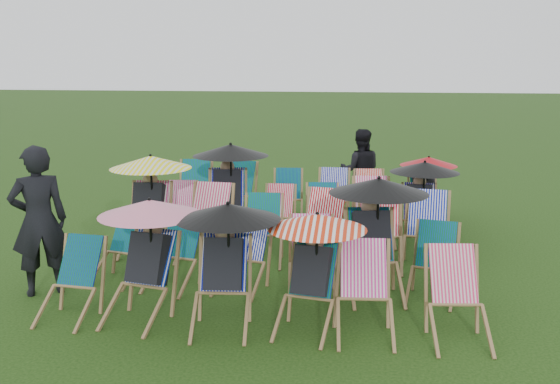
# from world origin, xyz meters

# --- Properties ---
(ground) EXTENTS (100.00, 100.00, 0.00)m
(ground) POSITION_xyz_m (0.00, 0.00, 0.00)
(ground) COLOR black
(ground) RESTS_ON ground
(deckchair_0) EXTENTS (0.62, 0.82, 0.84)m
(deckchair_0) POSITION_xyz_m (-2.05, -2.28, 0.42)
(deckchair_0) COLOR olive
(deckchair_0) RESTS_ON ground
(deckchair_1) EXTENTS (1.10, 1.18, 1.31)m
(deckchair_1) POSITION_xyz_m (-1.25, -2.17, 0.69)
(deckchair_1) COLOR olive
(deckchair_1) RESTS_ON ground
(deckchair_2) EXTENTS (1.10, 1.18, 1.31)m
(deckchair_2) POSITION_xyz_m (-0.35, -2.25, 0.69)
(deckchair_2) COLOR olive
(deckchair_2) RESTS_ON ground
(deckchair_3) EXTENTS (1.03, 1.10, 1.22)m
(deckchair_3) POSITION_xyz_m (0.55, -2.20, 0.65)
(deckchair_3) COLOR olive
(deckchair_3) RESTS_ON ground
(deckchair_4) EXTENTS (0.67, 0.89, 0.91)m
(deckchair_4) POSITION_xyz_m (1.11, -2.26, 0.46)
(deckchair_4) COLOR olive
(deckchair_4) RESTS_ON ground
(deckchair_5) EXTENTS (0.68, 0.88, 0.89)m
(deckchair_5) POSITION_xyz_m (2.04, -2.26, 0.45)
(deckchair_5) COLOR olive
(deckchair_5) RESTS_ON ground
(deckchair_6) EXTENTS (0.70, 0.87, 0.85)m
(deckchair_6) POSITION_xyz_m (-1.99, -1.04, 0.42)
(deckchair_6) COLOR olive
(deckchair_6) RESTS_ON ground
(deckchair_7) EXTENTS (0.72, 0.90, 0.88)m
(deckchair_7) POSITION_xyz_m (-1.24, -1.17, 0.44)
(deckchair_7) COLOR olive
(deckchair_7) RESTS_ON ground
(deckchair_8) EXTENTS (0.71, 0.89, 0.87)m
(deckchair_8) POSITION_xyz_m (-0.38, -1.14, 0.43)
(deckchair_8) COLOR olive
(deckchair_8) RESTS_ON ground
(deckchair_9) EXTENTS (0.69, 0.89, 0.90)m
(deckchair_9) POSITION_xyz_m (0.47, -1.18, 0.45)
(deckchair_9) COLOR olive
(deckchair_9) RESTS_ON ground
(deckchair_10) EXTENTS (1.18, 1.28, 1.40)m
(deckchair_10) POSITION_xyz_m (1.21, -1.08, 0.74)
(deckchair_10) COLOR olive
(deckchair_10) RESTS_ON ground
(deckchair_11) EXTENTS (0.71, 0.88, 0.85)m
(deckchair_11) POSITION_xyz_m (1.90, -1.11, 0.43)
(deckchair_11) COLOR olive
(deckchair_11) RESTS_ON ground
(deckchair_12) EXTENTS (1.19, 1.25, 1.41)m
(deckchair_12) POSITION_xyz_m (-2.07, 0.20, 0.74)
(deckchair_12) COLOR olive
(deckchair_12) RESTS_ON ground
(deckchair_13) EXTENTS (0.74, 0.98, 1.02)m
(deckchair_13) POSITION_xyz_m (-1.16, 0.02, 0.51)
(deckchair_13) COLOR olive
(deckchair_13) RESTS_ON ground
(deckchair_14) EXTENTS (0.67, 0.88, 0.90)m
(deckchair_14) POSITION_xyz_m (-0.33, -0.03, 0.45)
(deckchair_14) COLOR olive
(deckchair_14) RESTS_ON ground
(deckchair_15) EXTENTS (0.79, 1.00, 0.98)m
(deckchair_15) POSITION_xyz_m (0.48, 0.04, 0.49)
(deckchair_15) COLOR olive
(deckchair_15) RESTS_ON ground
(deckchair_16) EXTENTS (0.66, 0.92, 1.00)m
(deckchair_16) POSITION_xyz_m (1.29, 0.02, 0.50)
(deckchair_16) COLOR olive
(deckchair_16) RESTS_ON ground
(deckchair_17) EXTENTS (0.75, 0.97, 0.99)m
(deckchair_17) POSITION_xyz_m (1.91, 0.08, 0.49)
(deckchair_17) COLOR olive
(deckchair_17) RESTS_ON ground
(deckchair_18) EXTENTS (0.63, 0.82, 0.83)m
(deckchair_18) POSITION_xyz_m (-1.89, 1.12, 0.42)
(deckchair_18) COLOR olive
(deckchair_18) RESTS_ON ground
(deckchair_19) EXTENTS (1.22, 1.33, 1.45)m
(deckchair_19) POSITION_xyz_m (-1.12, 1.31, 0.77)
(deckchair_19) COLOR olive
(deckchair_19) RESTS_ON ground
(deckchair_20) EXTENTS (0.55, 0.76, 0.81)m
(deckchair_20) POSITION_xyz_m (-0.28, 1.16, 0.41)
(deckchair_20) COLOR olive
(deckchair_20) RESTS_ON ground
(deckchair_21) EXTENTS (0.66, 0.84, 0.85)m
(deckchair_21) POSITION_xyz_m (0.43, 1.16, 0.43)
(deckchair_21) COLOR olive
(deckchair_21) RESTS_ON ground
(deckchair_22) EXTENTS (0.75, 0.96, 0.97)m
(deckchair_22) POSITION_xyz_m (1.21, 1.15, 0.48)
(deckchair_22) COLOR olive
(deckchair_22) RESTS_ON ground
(deckchair_23) EXTENTS (1.06, 1.10, 1.25)m
(deckchair_23) POSITION_xyz_m (1.92, 1.22, 0.66)
(deckchair_23) COLOR olive
(deckchair_23) RESTS_ON ground
(deckchair_24) EXTENTS (0.75, 0.97, 0.99)m
(deckchair_24) POSITION_xyz_m (-1.99, 2.31, 0.49)
(deckchair_24) COLOR olive
(deckchair_24) RESTS_ON ground
(deckchair_25) EXTENTS (0.73, 0.95, 0.96)m
(deckchair_25) POSITION_xyz_m (-1.24, 2.42, 0.48)
(deckchair_25) COLOR olive
(deckchair_25) RESTS_ON ground
(deckchair_26) EXTENTS (0.64, 0.84, 0.86)m
(deckchair_26) POSITION_xyz_m (-0.30, 2.41, 0.43)
(deckchair_26) COLOR olive
(deckchair_26) RESTS_ON ground
(deckchair_27) EXTENTS (0.61, 0.84, 0.90)m
(deckchair_27) POSITION_xyz_m (0.51, 2.30, 0.45)
(deckchair_27) COLOR olive
(deckchair_27) RESTS_ON ground
(deckchair_28) EXTENTS (0.68, 0.88, 0.88)m
(deckchair_28) POSITION_xyz_m (1.17, 2.40, 0.44)
(deckchair_28) COLOR olive
(deckchair_28) RESTS_ON ground
(deckchair_29) EXTENTS (0.97, 1.04, 1.15)m
(deckchair_29) POSITION_xyz_m (2.10, 2.41, 0.61)
(deckchair_29) COLOR olive
(deckchair_29) RESTS_ON ground
(person_left) EXTENTS (0.79, 0.73, 1.81)m
(person_left) POSITION_xyz_m (-2.74, -1.63, 0.90)
(person_left) COLOR black
(person_left) RESTS_ON ground
(person_rear) EXTENTS (0.77, 0.61, 1.55)m
(person_rear) POSITION_xyz_m (0.96, 3.16, 0.77)
(person_rear) COLOR black
(person_rear) RESTS_ON ground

